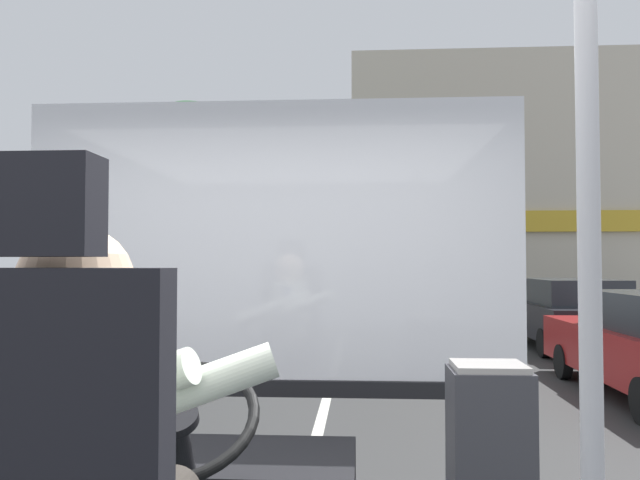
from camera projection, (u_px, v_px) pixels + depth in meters
ground at (334, 373)px, 10.30m from camera, size 18.00×44.00×0.06m
bus_driver at (87, 448)px, 1.34m from camera, size 0.76×0.55×0.74m
handrail_pole at (589, 253)px, 1.25m from camera, size 0.04×0.04×2.29m
windshield_panel at (271, 280)px, 3.20m from camera, size 2.50×0.08×1.48m
street_tree at (190, 174)px, 12.77m from camera, size 2.85×2.85×4.96m
shop_building at (536, 195)px, 20.93m from camera, size 11.97×5.58×7.97m
parked_car_black at (570, 313)px, 12.95m from camera, size 1.89×4.17×1.42m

